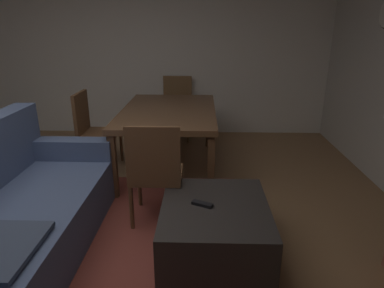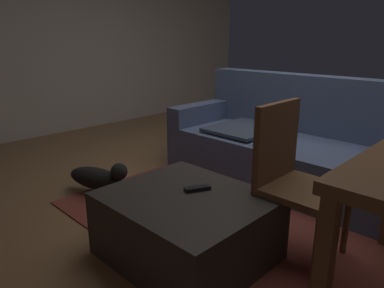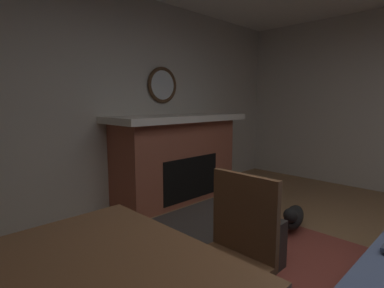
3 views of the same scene
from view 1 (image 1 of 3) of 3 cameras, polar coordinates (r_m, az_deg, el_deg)
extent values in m
plane|color=olive|center=(2.89, -23.08, -17.61)|extent=(7.94, 7.94, 0.00)
cube|color=white|center=(5.51, -10.70, 15.72)|extent=(0.12, 6.68, 2.68)
cube|color=brown|center=(2.84, -11.80, -16.92)|extent=(2.60, 2.00, 0.01)
cube|color=#4C5B7F|center=(2.85, -27.72, -13.85)|extent=(2.24, 0.95, 0.42)
cube|color=#4C5B7F|center=(3.55, -20.69, -0.77)|extent=(0.19, 0.94, 0.20)
cube|color=#2D2826|center=(2.66, 3.83, -14.11)|extent=(0.92, 0.80, 0.41)
cube|color=black|center=(2.54, 1.74, -10.10)|extent=(0.11, 0.17, 0.02)
cube|color=brown|center=(3.99, -3.96, 5.50)|extent=(1.71, 1.09, 0.06)
cube|color=brown|center=(3.44, -13.15, -3.80)|extent=(0.07, 0.07, 0.68)
cube|color=brown|center=(4.91, -8.62, 3.56)|extent=(0.07, 0.07, 0.68)
cube|color=brown|center=(3.33, 3.22, -4.08)|extent=(0.07, 0.07, 0.68)
cube|color=brown|center=(4.84, 2.77, 3.51)|extent=(0.07, 0.07, 0.68)
cube|color=brown|center=(2.99, -5.94, -5.14)|extent=(0.44, 0.44, 0.04)
cube|color=brown|center=(2.71, -6.64, -1.91)|extent=(0.04, 0.44, 0.48)
cylinder|color=brown|center=(3.30, -8.85, -7.17)|extent=(0.04, 0.04, 0.41)
cylinder|color=brown|center=(3.25, -1.84, -7.33)|extent=(0.04, 0.04, 0.41)
cylinder|color=brown|center=(2.95, -10.18, -10.65)|extent=(0.04, 0.04, 0.41)
cylinder|color=brown|center=(2.90, -2.28, -10.90)|extent=(0.04, 0.04, 0.41)
cube|color=brown|center=(4.23, -15.34, 1.72)|extent=(0.44, 0.44, 0.04)
cube|color=brown|center=(4.22, -18.26, 5.08)|extent=(0.44, 0.04, 0.48)
cylinder|color=brown|center=(4.43, -11.89, -0.26)|extent=(0.04, 0.04, 0.41)
cylinder|color=brown|center=(4.07, -13.14, -2.17)|extent=(0.04, 0.04, 0.41)
cylinder|color=brown|center=(4.54, -16.80, -0.21)|extent=(0.04, 0.04, 0.41)
cylinder|color=brown|center=(4.19, -18.44, -2.05)|extent=(0.04, 0.04, 0.41)
cube|color=brown|center=(5.18, -2.68, 5.61)|extent=(0.46, 0.46, 0.04)
cube|color=brown|center=(5.31, -2.46, 8.85)|extent=(0.06, 0.44, 0.48)
cylinder|color=brown|center=(5.02, -0.65, 2.53)|extent=(0.04, 0.04, 0.41)
cylinder|color=brown|center=(5.07, -5.16, 2.62)|extent=(0.04, 0.04, 0.41)
cylinder|color=brown|center=(5.41, -0.27, 3.77)|extent=(0.04, 0.04, 0.41)
cylinder|color=brown|center=(5.45, -4.48, 3.84)|extent=(0.04, 0.04, 0.41)
cylinder|color=#474C51|center=(5.46, -29.18, 0.29)|extent=(0.16, 0.16, 0.21)
ellipsoid|color=#387233|center=(5.40, -29.60, 2.76)|extent=(0.35, 0.35, 0.39)
camera|label=2|loc=(3.88, 24.22, 12.24)|focal=33.27mm
camera|label=3|loc=(4.12, -17.96, 13.98)|focal=27.72mm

